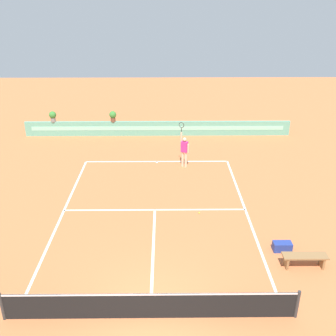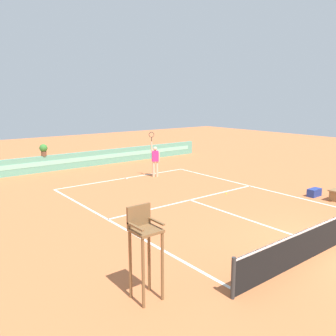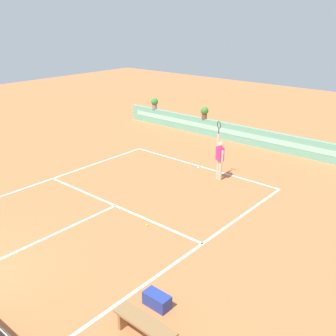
# 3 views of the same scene
# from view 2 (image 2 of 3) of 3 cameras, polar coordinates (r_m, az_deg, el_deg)

# --- Properties ---
(ground_plane) EXTENTS (60.00, 60.00, 0.00)m
(ground_plane) POSITION_cam_2_polar(r_m,az_deg,el_deg) (15.28, 4.62, -5.58)
(ground_plane) COLOR #C66B3D
(court_lines) EXTENTS (8.32, 11.94, 0.01)m
(court_lines) POSITION_cam_2_polar(r_m,az_deg,el_deg) (15.80, 2.85, -4.98)
(court_lines) COLOR white
(court_lines) RESTS_ON ground
(net) EXTENTS (8.92, 0.10, 1.00)m
(net) POSITION_cam_2_polar(r_m,az_deg,el_deg) (11.69, 25.28, -9.43)
(net) COLOR #333333
(net) RESTS_ON ground
(back_wall_barrier) EXTENTS (18.00, 0.21, 1.00)m
(back_wall_barrier) POSITION_cam_2_polar(r_m,az_deg,el_deg) (23.66, -12.65, 1.49)
(back_wall_barrier) COLOR #60A88E
(back_wall_barrier) RESTS_ON ground
(umpire_chair) EXTENTS (0.60, 0.60, 2.14)m
(umpire_chair) POSITION_cam_2_polar(r_m,az_deg,el_deg) (7.84, -3.90, -11.95)
(umpire_chair) COLOR brown
(umpire_chair) RESTS_ON ground
(gear_bag) EXTENTS (0.70, 0.36, 0.36)m
(gear_bag) POSITION_cam_2_polar(r_m,az_deg,el_deg) (17.44, 22.82, -3.71)
(gear_bag) COLOR navy
(gear_bag) RESTS_ON ground
(tennis_player) EXTENTS (0.57, 0.36, 2.58)m
(tennis_player) POSITION_cam_2_polar(r_m,az_deg,el_deg) (19.90, -2.13, 1.53)
(tennis_player) COLOR beige
(tennis_player) RESTS_ON ground
(tennis_ball_near_baseline) EXTENTS (0.07, 0.07, 0.07)m
(tennis_ball_near_baseline) POSITION_cam_2_polar(r_m,az_deg,el_deg) (16.68, 9.51, -4.13)
(tennis_ball_near_baseline) COLOR #CCE033
(tennis_ball_near_baseline) RESTS_ON ground
(potted_plant_left) EXTENTS (0.48, 0.48, 0.72)m
(potted_plant_left) POSITION_cam_2_polar(r_m,az_deg,el_deg) (22.42, -19.71, 2.92)
(potted_plant_left) COLOR brown
(potted_plant_left) RESTS_ON back_wall_barrier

